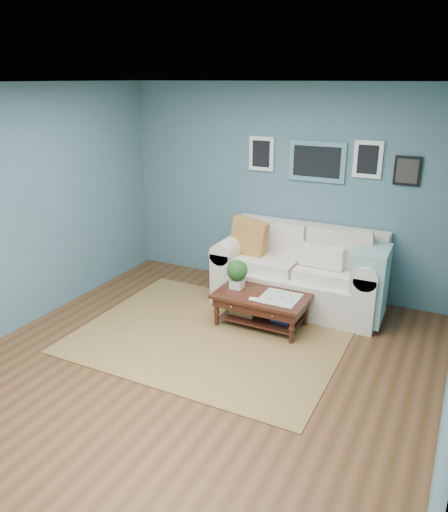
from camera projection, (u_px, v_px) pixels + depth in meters
The scene contains 4 objects.
room_shell at pixel (193, 240), 4.48m from camera, with size 5.00×5.02×2.70m.
area_rug at pixel (212, 335), 5.62m from camera, with size 2.87×2.29×0.01m, color brown.
loveseat at pixel (307, 272), 6.24m from camera, with size 2.11×0.96×1.08m.
coffee_table at pixel (257, 299), 5.76m from camera, with size 1.07×0.63×0.74m.
Camera 1 is at (2.18, -3.63, 2.74)m, focal length 35.00 mm.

